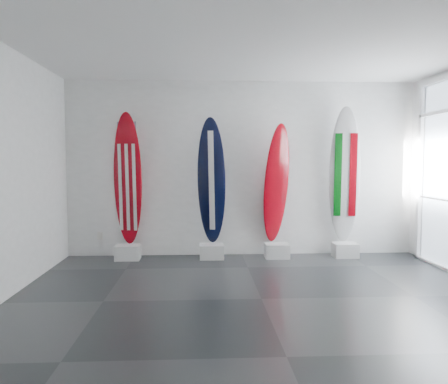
{
  "coord_description": "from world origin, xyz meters",
  "views": [
    {
      "loc": [
        -0.7,
        -5.04,
        1.62
      ],
      "look_at": [
        -0.37,
        1.4,
        1.17
      ],
      "focal_mm": 35.01,
      "sensor_mm": 36.0,
      "label": 1
    }
  ],
  "objects": [
    {
      "name": "glass_door",
      "position": [
        2.97,
        1.55,
        1.43
      ],
      "size": [
        0.12,
        1.16,
        2.85
      ],
      "primitive_type": null,
      "color": "white",
      "rests_on": "floor"
    },
    {
      "name": "surfboard_swiss",
      "position": [
        0.56,
        2.28,
        1.25
      ],
      "size": [
        0.56,
        0.51,
        2.03
      ],
      "primitive_type": "ellipsoid",
      "rotation": [
        0.15,
        0.0,
        0.35
      ],
      "color": "maroon",
      "rests_on": "display_block_swiss"
    },
    {
      "name": "display_block_usa",
      "position": [
        -1.93,
        2.18,
        0.12
      ],
      "size": [
        0.4,
        0.3,
        0.24
      ],
      "primitive_type": "cube",
      "color": "silver",
      "rests_on": "floor"
    },
    {
      "name": "wall_front",
      "position": [
        0.0,
        -2.5,
        1.5
      ],
      "size": [
        6.0,
        0.0,
        6.0
      ],
      "primitive_type": "plane",
      "rotation": [
        -1.57,
        0.0,
        0.0
      ],
      "color": "silver",
      "rests_on": "ground"
    },
    {
      "name": "wall_outlet",
      "position": [
        -2.45,
        2.48,
        0.35
      ],
      "size": [
        0.09,
        0.02,
        0.13
      ],
      "primitive_type": "cube",
      "color": "silver",
      "rests_on": "wall_back"
    },
    {
      "name": "wall_back",
      "position": [
        0.0,
        2.5,
        1.5
      ],
      "size": [
        6.0,
        0.0,
        6.0
      ],
      "primitive_type": "plane",
      "rotation": [
        1.57,
        0.0,
        0.0
      ],
      "color": "silver",
      "rests_on": "ground"
    },
    {
      "name": "display_block_italy",
      "position": [
        1.73,
        2.18,
        0.12
      ],
      "size": [
        0.4,
        0.3,
        0.24
      ],
      "primitive_type": "cube",
      "color": "silver",
      "rests_on": "floor"
    },
    {
      "name": "display_block_swiss",
      "position": [
        0.56,
        2.18,
        0.12
      ],
      "size": [
        0.4,
        0.3,
        0.24
      ],
      "primitive_type": "cube",
      "color": "silver",
      "rests_on": "floor"
    },
    {
      "name": "floor",
      "position": [
        0.0,
        0.0,
        0.0
      ],
      "size": [
        6.0,
        6.0,
        0.0
      ],
      "primitive_type": "plane",
      "color": "black",
      "rests_on": "ground"
    },
    {
      "name": "surfboard_navy",
      "position": [
        -0.54,
        2.28,
        1.3
      ],
      "size": [
        0.53,
        0.37,
        2.12
      ],
      "primitive_type": "ellipsoid",
      "rotation": [
        0.08,
        0.0,
        -0.25
      ],
      "color": "black",
      "rests_on": "display_block_navy"
    },
    {
      "name": "ceiling",
      "position": [
        0.0,
        0.0,
        3.0
      ],
      "size": [
        6.0,
        6.0,
        0.0
      ],
      "primitive_type": "plane",
      "rotation": [
        3.14,
        0.0,
        0.0
      ],
      "color": "white",
      "rests_on": "wall_back"
    },
    {
      "name": "surfboard_italy",
      "position": [
        1.73,
        2.28,
        1.39
      ],
      "size": [
        0.55,
        0.28,
        2.31
      ],
      "primitive_type": "ellipsoid",
      "rotation": [
        0.05,
        0.0,
        -0.15
      ],
      "color": "silver",
      "rests_on": "display_block_italy"
    },
    {
      "name": "surfboard_usa",
      "position": [
        -1.93,
        2.28,
        1.34
      ],
      "size": [
        0.52,
        0.28,
        2.2
      ],
      "primitive_type": "ellipsoid",
      "rotation": [
        0.04,
        0.0,
        -0.25
      ],
      "color": "maroon",
      "rests_on": "display_block_usa"
    },
    {
      "name": "display_block_navy",
      "position": [
        -0.54,
        2.18,
        0.12
      ],
      "size": [
        0.4,
        0.3,
        0.24
      ],
      "primitive_type": "cube",
      "color": "silver",
      "rests_on": "floor"
    }
  ]
}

